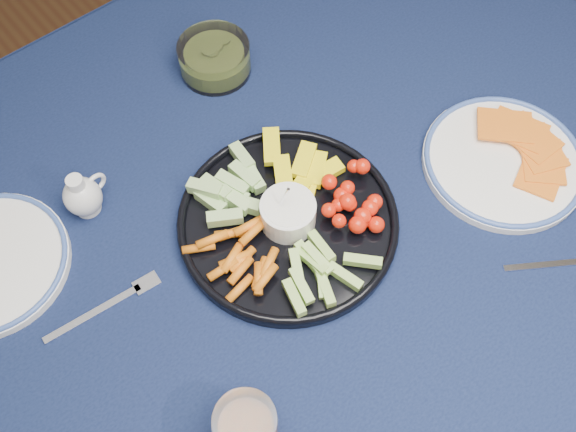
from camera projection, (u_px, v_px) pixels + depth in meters
dining_table at (214, 276)px, 1.00m from camera, size 1.67×1.07×0.75m
crudite_platter at (286, 219)px, 0.93m from camera, size 0.32×0.32×0.10m
creamer_pitcher at (83, 196)px, 0.93m from camera, size 0.07×0.06×0.08m
pickle_bowl at (215, 59)px, 1.08m from camera, size 0.12×0.12×0.06m
cheese_plate at (504, 160)px, 0.99m from camera, size 0.25×0.25×0.03m
juice_tumbler at (247, 429)px, 0.77m from camera, size 0.07×0.07×0.09m
fork_left at (112, 303)px, 0.89m from camera, size 0.17×0.03×0.00m
fork_right at (565, 263)px, 0.92m from camera, size 0.13×0.10×0.00m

